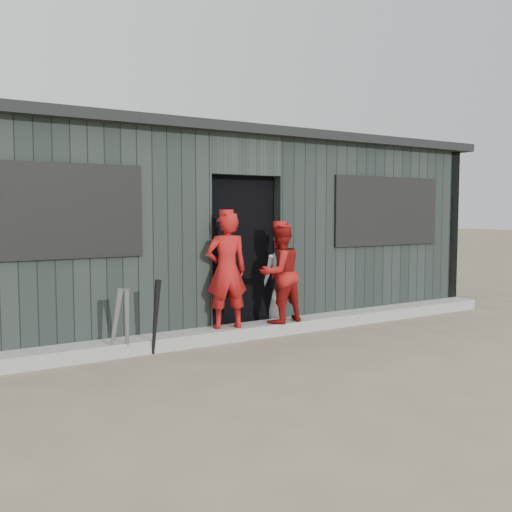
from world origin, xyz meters
TOP-DOWN VIEW (x-y plane):
  - ground at (0.00, 0.00)m, footprint 80.00×80.00m
  - curb at (0.00, 1.82)m, footprint 8.00×0.36m
  - bat_left at (-1.84, 1.60)m, footprint 0.12×0.31m
  - bat_mid at (-1.72, 1.59)m, footprint 0.15×0.28m
  - bat_right at (-1.41, 1.57)m, footprint 0.08×0.23m
  - player_red_left at (-0.41, 1.81)m, footprint 0.56×0.43m
  - player_red_right at (0.32, 1.75)m, footprint 0.66×0.55m
  - player_grey_back at (0.64, 2.20)m, footprint 0.76×0.59m
  - dugout at (-0.00, 3.50)m, footprint 8.30×3.30m

SIDE VIEW (x-z plane):
  - ground at x=0.00m, z-range 0.00..0.00m
  - curb at x=0.00m, z-range 0.00..0.15m
  - bat_mid at x=-1.72m, z-range 0.00..0.76m
  - bat_left at x=-1.84m, z-range 0.00..0.77m
  - bat_right at x=-1.41m, z-range 0.00..0.83m
  - player_grey_back at x=0.64m, z-range 0.00..1.37m
  - player_red_right at x=0.32m, z-range 0.15..1.40m
  - player_red_left at x=-0.41m, z-range 0.15..1.54m
  - dugout at x=0.00m, z-range -0.02..2.60m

